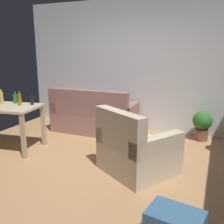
{
  "coord_description": "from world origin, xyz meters",
  "views": [
    {
      "loc": [
        1.58,
        -3.01,
        1.68
      ],
      "look_at": [
        0.1,
        0.5,
        0.75
      ],
      "focal_mm": 40.96,
      "sensor_mm": 36.0,
      "label": 1
    }
  ],
  "objects": [
    {
      "name": "wall_rear",
      "position": [
        0.0,
        2.2,
        1.35
      ],
      "size": [
        5.2,
        0.1,
        2.7
      ],
      "primitive_type": "cube",
      "color": "silver",
      "rests_on": "ground_plane"
    },
    {
      "name": "desk",
      "position": [
        -1.77,
        0.16,
        0.65
      ],
      "size": [
        1.29,
        0.87,
        0.76
      ],
      "rotation": [
        0.0,
        0.0,
        0.15
      ],
      "color": "#C6B28E",
      "rests_on": "ground_plane"
    },
    {
      "name": "bottle_amber",
      "position": [
        -1.51,
        0.3,
        0.86
      ],
      "size": [
        0.06,
        0.06,
        0.23
      ],
      "color": "#9E6019",
      "rests_on": "desk"
    },
    {
      "name": "bottle_dark",
      "position": [
        -1.35,
        0.42,
        0.85
      ],
      "size": [
        0.06,
        0.06,
        0.21
      ],
      "color": "black",
      "rests_on": "desk"
    },
    {
      "name": "ground_plane",
      "position": [
        0.0,
        0.0,
        -0.01
      ],
      "size": [
        5.2,
        4.4,
        0.02
      ],
      "primitive_type": "cube",
      "color": "tan"
    },
    {
      "name": "potted_plant",
      "position": [
        1.35,
        1.9,
        0.33
      ],
      "size": [
        0.36,
        0.36,
        0.57
      ],
      "color": "brown",
      "rests_on": "ground_plane"
    },
    {
      "name": "bottle_squat",
      "position": [
        -1.88,
        0.25,
        0.87
      ],
      "size": [
        0.07,
        0.07,
        0.26
      ],
      "color": "#BCB24C",
      "rests_on": "desk"
    },
    {
      "name": "couch",
      "position": [
        -0.77,
        1.59,
        0.31
      ],
      "size": [
        1.7,
        0.84,
        0.92
      ],
      "rotation": [
        0.0,
        0.0,
        3.14
      ],
      "color": "#996B66",
      "rests_on": "ground_plane"
    },
    {
      "name": "bottle_green",
      "position": [
        -1.71,
        0.4,
        0.85
      ],
      "size": [
        0.07,
        0.07,
        0.2
      ],
      "color": "#1E722D",
      "rests_on": "desk"
    },
    {
      "name": "armchair",
      "position": [
        0.59,
        0.17,
        0.32
      ],
      "size": [
        1.21,
        1.19,
        0.92
      ],
      "rotation": [
        0.0,
        0.0,
        2.58
      ],
      "color": "beige",
      "rests_on": "ground_plane"
    }
  ]
}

